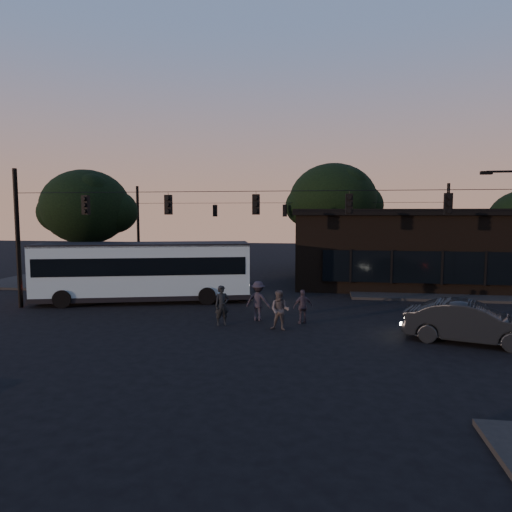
# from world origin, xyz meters

# --- Properties ---
(ground) EXTENTS (120.00, 120.00, 0.00)m
(ground) POSITION_xyz_m (0.00, 0.00, 0.00)
(ground) COLOR black
(ground) RESTS_ON ground
(sidewalk_far_right) EXTENTS (14.00, 10.00, 0.15)m
(sidewalk_far_right) POSITION_xyz_m (12.00, 14.00, 0.07)
(sidewalk_far_right) COLOR black
(sidewalk_far_right) RESTS_ON ground
(sidewalk_far_left) EXTENTS (14.00, 10.00, 0.15)m
(sidewalk_far_left) POSITION_xyz_m (-14.00, 14.00, 0.07)
(sidewalk_far_left) COLOR black
(sidewalk_far_left) RESTS_ON ground
(building) EXTENTS (15.40, 10.41, 5.40)m
(building) POSITION_xyz_m (9.00, 15.97, 2.71)
(building) COLOR black
(building) RESTS_ON ground
(tree_behind) EXTENTS (7.60, 7.60, 9.43)m
(tree_behind) POSITION_xyz_m (4.00, 22.00, 6.19)
(tree_behind) COLOR black
(tree_behind) RESTS_ON ground
(tree_left) EXTENTS (6.40, 6.40, 8.30)m
(tree_left) POSITION_xyz_m (-14.00, 13.00, 5.57)
(tree_left) COLOR black
(tree_left) RESTS_ON ground
(signal_rig_near) EXTENTS (26.24, 0.30, 7.50)m
(signal_rig_near) POSITION_xyz_m (0.00, 4.00, 4.45)
(signal_rig_near) COLOR black
(signal_rig_near) RESTS_ON ground
(signal_rig_far) EXTENTS (26.24, 0.30, 7.50)m
(signal_rig_far) POSITION_xyz_m (0.00, 20.00, 4.20)
(signal_rig_far) COLOR black
(signal_rig_far) RESTS_ON ground
(bus) EXTENTS (12.44, 5.87, 3.42)m
(bus) POSITION_xyz_m (-6.96, 6.57, 1.92)
(bus) COLOR #95B5BE
(bus) RESTS_ON ground
(car) EXTENTS (5.27, 3.10, 1.64)m
(car) POSITION_xyz_m (9.10, 0.44, 0.82)
(car) COLOR black
(car) RESTS_ON ground
(pedestrian_a) EXTENTS (0.80, 0.70, 1.83)m
(pedestrian_a) POSITION_xyz_m (-1.24, 1.77, 0.92)
(pedestrian_a) COLOR black
(pedestrian_a) RESTS_ON ground
(pedestrian_b) EXTENTS (0.94, 0.78, 1.77)m
(pedestrian_b) POSITION_xyz_m (1.48, 1.29, 0.88)
(pedestrian_b) COLOR #474240
(pedestrian_b) RESTS_ON ground
(pedestrian_c) EXTENTS (1.01, 0.72, 1.60)m
(pedestrian_c) POSITION_xyz_m (2.42, 2.61, 0.80)
(pedestrian_c) COLOR #382F3A
(pedestrian_c) RESTS_ON ground
(pedestrian_d) EXTENTS (1.34, 0.94, 1.89)m
(pedestrian_d) POSITION_xyz_m (0.27, 2.95, 0.95)
(pedestrian_d) COLOR #242029
(pedestrian_d) RESTS_ON ground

